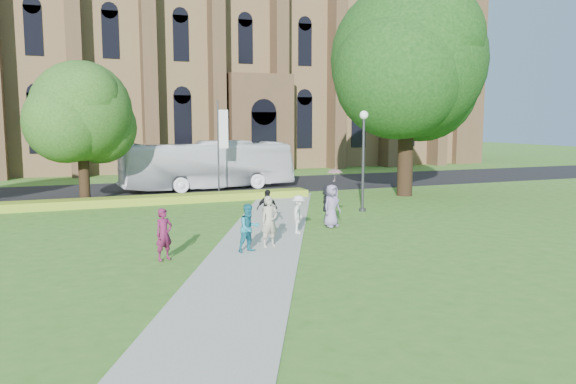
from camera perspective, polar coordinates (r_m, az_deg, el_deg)
name	(u,v)px	position (r m, az deg, el deg)	size (l,w,h in m)	color
ground	(269,249)	(20.88, -1.96, -5.83)	(160.00, 160.00, 0.00)	#386D20
road	(174,188)	(40.05, -11.50, 0.36)	(160.00, 10.00, 0.02)	black
footpath	(260,243)	(21.80, -2.84, -5.22)	(3.20, 30.00, 0.04)	#B2B2A8
flower_hedge	(160,200)	(33.04, -12.90, -0.75)	(18.00, 1.40, 0.45)	gold
cathedral	(233,42)	(61.80, -5.62, 14.92)	(52.60, 18.25, 28.00)	brown
streetlamp	(363,148)	(29.40, 7.67, 4.41)	(0.44, 0.44, 5.24)	#38383D
large_tree	(408,61)	(36.25, 12.08, 12.87)	(9.60, 9.60, 13.20)	#332114
street_tree_1	(81,112)	(33.70, -20.27, 7.66)	(5.60, 5.60, 8.05)	#332114
banner_pole_0	(220,142)	(35.54, -6.93, 5.06)	(0.70, 0.10, 6.00)	#38383D
tour_coach	(208,165)	(39.01, -8.09, 2.72)	(2.79, 11.93, 3.32)	silver
pedestrian_0	(164,234)	(19.43, -12.50, -4.21)	(0.65, 0.42, 1.77)	#62163B
pedestrian_1	(249,228)	(20.18, -3.97, -3.67)	(0.84, 0.66, 1.74)	teal
pedestrian_2	(299,214)	(23.44, 1.10, -2.28)	(1.04, 0.60, 1.61)	silver
pedestrian_3	(267,208)	(24.75, -2.14, -1.69)	(0.99, 0.41, 1.68)	black
pedestrian_4	(332,206)	(24.96, 4.47, -1.40)	(0.92, 0.60, 1.88)	gray
pedestrian_5	(327,203)	(26.34, 4.02, -1.16)	(1.55, 0.49, 1.67)	#24252B
pedestrian_6	(270,221)	(20.95, -1.89, -3.01)	(0.70, 0.46, 1.91)	#A8A28C
parasol	(335,178)	(24.97, 4.77, 1.46)	(0.67, 0.67, 0.59)	#D092AF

